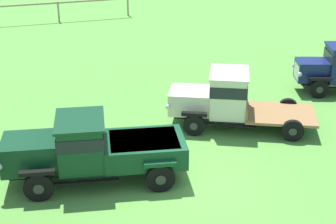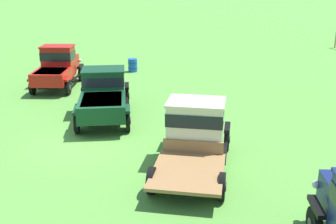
{
  "view_description": "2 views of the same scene",
  "coord_description": "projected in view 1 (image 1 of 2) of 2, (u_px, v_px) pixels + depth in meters",
  "views": [
    {
      "loc": [
        -4.65,
        -13.03,
        8.45
      ],
      "look_at": [
        0.46,
        2.99,
        1.0
      ],
      "focal_mm": 55.0,
      "sensor_mm": 36.0,
      "label": 1
    },
    {
      "loc": [
        15.2,
        -1.07,
        6.15
      ],
      "look_at": [
        0.46,
        2.99,
        1.0
      ],
      "focal_mm": 45.0,
      "sensor_mm": 36.0,
      "label": 2
    }
  ],
  "objects": [
    {
      "name": "vintage_truck_far_side",
      "position": [
        336.0,
        68.0,
        22.5
      ],
      "size": [
        4.81,
        2.91,
        2.12
      ],
      "color": "black",
      "rests_on": "ground"
    },
    {
      "name": "ground_plane",
      "position": [
        183.0,
        180.0,
        16.06
      ],
      "size": [
        240.0,
        240.0,
        0.0
      ],
      "primitive_type": "plane",
      "color": "#518E38"
    },
    {
      "name": "vintage_truck_second_in_line",
      "position": [
        92.0,
        148.0,
        15.69
      ],
      "size": [
        5.8,
        2.94,
        2.08
      ],
      "color": "black",
      "rests_on": "ground"
    },
    {
      "name": "vintage_truck_midrow_center",
      "position": [
        225.0,
        98.0,
        19.27
      ],
      "size": [
        5.78,
        4.03,
        2.15
      ],
      "color": "black",
      "rests_on": "ground"
    }
  ]
}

